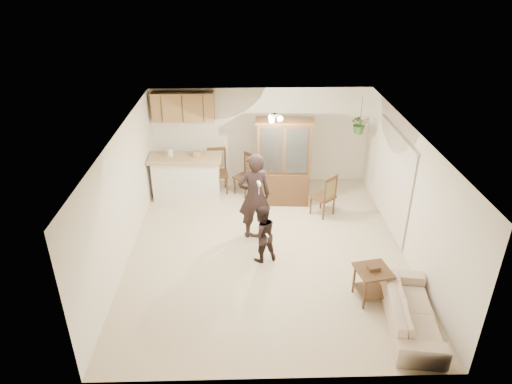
{
  "coord_description": "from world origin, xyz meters",
  "views": [
    {
      "loc": [
        -0.42,
        -7.79,
        5.31
      ],
      "look_at": [
        -0.2,
        0.4,
        1.11
      ],
      "focal_mm": 32.0,
      "sensor_mm": 36.0,
      "label": 1
    }
  ],
  "objects_px": {
    "adult": "(254,198)",
    "chair_bar": "(218,180)",
    "sofa": "(413,307)",
    "chair_hutch_right": "(322,203)",
    "china_hutch": "(283,163)",
    "chair_hutch_left": "(245,183)",
    "side_table": "(372,284)",
    "child": "(262,230)"
  },
  "relations": [
    {
      "from": "child",
      "to": "adult",
      "type": "bearing_deg",
      "value": -100.1
    },
    {
      "from": "adult",
      "to": "child",
      "type": "height_order",
      "value": "adult"
    },
    {
      "from": "chair_bar",
      "to": "china_hutch",
      "type": "bearing_deg",
      "value": -28.46
    },
    {
      "from": "adult",
      "to": "chair_hutch_right",
      "type": "height_order",
      "value": "adult"
    },
    {
      "from": "child",
      "to": "sofa",
      "type": "bearing_deg",
      "value": 123.1
    },
    {
      "from": "sofa",
      "to": "chair_hutch_left",
      "type": "bearing_deg",
      "value": 37.12
    },
    {
      "from": "sofa",
      "to": "chair_hutch_left",
      "type": "distance_m",
      "value": 5.42
    },
    {
      "from": "adult",
      "to": "china_hutch",
      "type": "distance_m",
      "value": 1.67
    },
    {
      "from": "child",
      "to": "china_hutch",
      "type": "bearing_deg",
      "value": -122.04
    },
    {
      "from": "side_table",
      "to": "chair_bar",
      "type": "distance_m",
      "value": 5.08
    },
    {
      "from": "side_table",
      "to": "chair_hutch_right",
      "type": "distance_m",
      "value": 2.99
    },
    {
      "from": "sofa",
      "to": "chair_hutch_right",
      "type": "xyz_separation_m",
      "value": [
        -0.87,
        3.63,
        -0.08
      ]
    },
    {
      "from": "side_table",
      "to": "chair_hutch_left",
      "type": "xyz_separation_m",
      "value": [
        -2.16,
        4.06,
        -0.03
      ]
    },
    {
      "from": "chair_hutch_left",
      "to": "chair_hutch_right",
      "type": "height_order",
      "value": "chair_hutch_left"
    },
    {
      "from": "adult",
      "to": "chair_bar",
      "type": "relative_size",
      "value": 1.61
    },
    {
      "from": "china_hutch",
      "to": "chair_bar",
      "type": "xyz_separation_m",
      "value": [
        -1.59,
        0.61,
        -0.72
      ]
    },
    {
      "from": "chair_hutch_right",
      "to": "sofa",
      "type": "bearing_deg",
      "value": 61.02
    },
    {
      "from": "adult",
      "to": "child",
      "type": "bearing_deg",
      "value": 87.92
    },
    {
      "from": "side_table",
      "to": "chair_bar",
      "type": "relative_size",
      "value": 0.61
    },
    {
      "from": "sofa",
      "to": "chair_hutch_right",
      "type": "relative_size",
      "value": 1.83
    },
    {
      "from": "chair_hutch_right",
      "to": "chair_bar",
      "type": "bearing_deg",
      "value": -69.24
    },
    {
      "from": "chair_hutch_left",
      "to": "side_table",
      "type": "bearing_deg",
      "value": -16.94
    },
    {
      "from": "side_table",
      "to": "adult",
      "type": "bearing_deg",
      "value": 133.17
    },
    {
      "from": "sofa",
      "to": "chair_hutch_right",
      "type": "bearing_deg",
      "value": 21.34
    },
    {
      "from": "china_hutch",
      "to": "chair_hutch_left",
      "type": "xyz_separation_m",
      "value": [
        -0.91,
        0.46,
        -0.74
      ]
    },
    {
      "from": "sofa",
      "to": "chair_hutch_right",
      "type": "distance_m",
      "value": 3.73
    },
    {
      "from": "chair_hutch_right",
      "to": "chair_hutch_left",
      "type": "bearing_deg",
      "value": -74.1
    },
    {
      "from": "adult",
      "to": "child",
      "type": "xyz_separation_m",
      "value": [
        0.12,
        -0.89,
        -0.22
      ]
    },
    {
      "from": "adult",
      "to": "side_table",
      "type": "xyz_separation_m",
      "value": [
        1.97,
        -2.1,
        -0.58
      ]
    },
    {
      "from": "sofa",
      "to": "chair_hutch_left",
      "type": "height_order",
      "value": "chair_hutch_left"
    },
    {
      "from": "adult",
      "to": "chair_hutch_right",
      "type": "xyz_separation_m",
      "value": [
        1.59,
        0.86,
        -0.61
      ]
    },
    {
      "from": "child",
      "to": "china_hutch",
      "type": "relative_size",
      "value": 0.65
    },
    {
      "from": "sofa",
      "to": "chair_hutch_left",
      "type": "xyz_separation_m",
      "value": [
        -2.65,
        4.72,
        -0.08
      ]
    },
    {
      "from": "adult",
      "to": "chair_bar",
      "type": "height_order",
      "value": "adult"
    },
    {
      "from": "side_table",
      "to": "chair_hutch_right",
      "type": "bearing_deg",
      "value": 97.37
    },
    {
      "from": "child",
      "to": "chair_bar",
      "type": "relative_size",
      "value": 1.21
    },
    {
      "from": "chair_hutch_right",
      "to": "side_table",
      "type": "bearing_deg",
      "value": 54.91
    },
    {
      "from": "sofa",
      "to": "chair_bar",
      "type": "relative_size",
      "value": 1.68
    },
    {
      "from": "child",
      "to": "side_table",
      "type": "distance_m",
      "value": 2.23
    },
    {
      "from": "side_table",
      "to": "chair_bar",
      "type": "xyz_separation_m",
      "value": [
        -2.84,
        4.2,
        -0.0
      ]
    },
    {
      "from": "side_table",
      "to": "chair_bar",
      "type": "height_order",
      "value": "chair_bar"
    },
    {
      "from": "adult",
      "to": "chair_hutch_left",
      "type": "xyz_separation_m",
      "value": [
        -0.19,
        1.96,
        -0.61
      ]
    }
  ]
}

